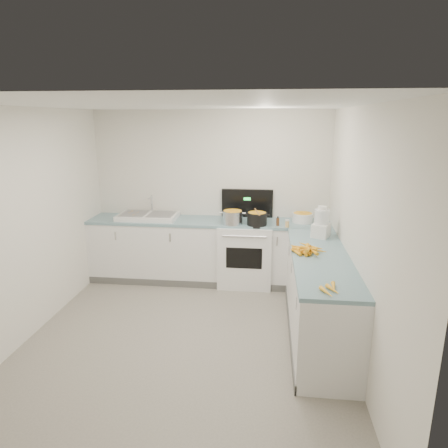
# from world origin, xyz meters

# --- Properties ---
(floor) EXTENTS (3.50, 4.00, 0.00)m
(floor) POSITION_xyz_m (0.00, 0.00, 0.00)
(floor) COLOR gray
(floor) RESTS_ON ground
(ceiling) EXTENTS (3.50, 4.00, 0.00)m
(ceiling) POSITION_xyz_m (0.00, 0.00, 2.50)
(ceiling) COLOR silver
(ceiling) RESTS_ON ground
(wall_back) EXTENTS (3.50, 0.00, 2.50)m
(wall_back) POSITION_xyz_m (0.00, 2.00, 1.25)
(wall_back) COLOR silver
(wall_back) RESTS_ON ground
(wall_front) EXTENTS (3.50, 0.00, 2.50)m
(wall_front) POSITION_xyz_m (0.00, -2.00, 1.25)
(wall_front) COLOR silver
(wall_front) RESTS_ON ground
(wall_left) EXTENTS (0.00, 4.00, 2.50)m
(wall_left) POSITION_xyz_m (-1.75, 0.00, 1.25)
(wall_left) COLOR silver
(wall_left) RESTS_ON ground
(wall_right) EXTENTS (0.00, 4.00, 2.50)m
(wall_right) POSITION_xyz_m (1.75, 0.00, 1.25)
(wall_right) COLOR silver
(wall_right) RESTS_ON ground
(counter_back) EXTENTS (3.50, 0.62, 0.94)m
(counter_back) POSITION_xyz_m (0.00, 1.70, 0.47)
(counter_back) COLOR white
(counter_back) RESTS_ON ground
(counter_right) EXTENTS (0.62, 2.20, 0.94)m
(counter_right) POSITION_xyz_m (1.45, 0.30, 0.47)
(counter_right) COLOR white
(counter_right) RESTS_ON ground
(stove) EXTENTS (0.76, 0.65, 1.36)m
(stove) POSITION_xyz_m (0.55, 1.69, 0.47)
(stove) COLOR white
(stove) RESTS_ON ground
(sink) EXTENTS (0.86, 0.52, 0.31)m
(sink) POSITION_xyz_m (-0.90, 1.70, 0.98)
(sink) COLOR white
(sink) RESTS_ON counter_back
(steel_pot) EXTENTS (0.32, 0.32, 0.21)m
(steel_pot) POSITION_xyz_m (0.37, 1.53, 1.02)
(steel_pot) COLOR silver
(steel_pot) RESTS_ON stove
(black_pot) EXTENTS (0.32, 0.32, 0.20)m
(black_pot) POSITION_xyz_m (0.71, 1.52, 1.02)
(black_pot) COLOR black
(black_pot) RESTS_ON stove
(wooden_spoon) EXTENTS (0.09, 0.41, 0.02)m
(wooden_spoon) POSITION_xyz_m (0.71, 1.52, 1.13)
(wooden_spoon) COLOR #AD7A47
(wooden_spoon) RESTS_ON black_pot
(mixing_bowl) EXTENTS (0.32, 0.32, 0.13)m
(mixing_bowl) POSITION_xyz_m (1.36, 1.74, 1.01)
(mixing_bowl) COLOR white
(mixing_bowl) RESTS_ON counter_back
(extract_bottle) EXTENTS (0.04, 0.04, 0.11)m
(extract_bottle) POSITION_xyz_m (1.00, 1.51, 0.99)
(extract_bottle) COLOR #593319
(extract_bottle) RESTS_ON counter_back
(spice_jar) EXTENTS (0.05, 0.05, 0.09)m
(spice_jar) POSITION_xyz_m (1.13, 1.44, 0.98)
(spice_jar) COLOR #E5B266
(spice_jar) RESTS_ON counter_back
(food_processor) EXTENTS (0.27, 0.29, 0.39)m
(food_processor) POSITION_xyz_m (1.53, 1.03, 1.11)
(food_processor) COLOR white
(food_processor) RESTS_ON counter_right
(carrot_pile) EXTENTS (0.41, 0.42, 0.08)m
(carrot_pile) POSITION_xyz_m (1.29, 0.39, 0.97)
(carrot_pile) COLOR orange
(carrot_pile) RESTS_ON counter_right
(peeled_carrots) EXTENTS (0.17, 0.30, 0.04)m
(peeled_carrots) POSITION_xyz_m (1.42, -0.63, 0.96)
(peeled_carrots) COLOR yellow
(peeled_carrots) RESTS_ON counter_right
(peelings) EXTENTS (0.22, 0.29, 0.01)m
(peelings) POSITION_xyz_m (-1.12, 1.74, 1.02)
(peelings) COLOR tan
(peelings) RESTS_ON sink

